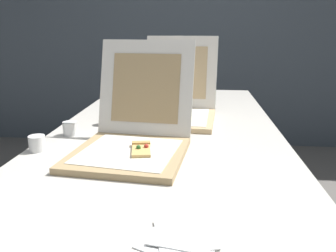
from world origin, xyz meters
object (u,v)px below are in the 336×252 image
pizza_box_middle (176,107)px  cup_white_mid (107,118)px  napkin_pile (183,235)px  table (167,140)px  cup_white_near_center (70,128)px  cup_white_far (127,105)px  pizza_box_front (133,137)px  cup_white_near_left (37,143)px

pizza_box_middle → cup_white_mid: size_ratio=8.31×
napkin_pile → table: bearing=98.1°
pizza_box_middle → cup_white_near_center: size_ratio=8.31×
cup_white_far → napkin_pile: cup_white_far is taller
pizza_box_front → cup_white_near_center: 0.34m
cup_white_far → table: bearing=-54.6°
pizza_box_front → pizza_box_middle: size_ratio=1.07×
pizza_box_middle → table: bearing=-92.9°
pizza_box_middle → cup_white_mid: bearing=-151.7°
table → cup_white_near_left: 0.53m
pizza_box_front → cup_white_near_center: size_ratio=8.86×
pizza_box_middle → cup_white_mid: (-0.30, -0.13, -0.03)m
pizza_box_middle → napkin_pile: 0.97m
cup_white_mid → cup_white_far: size_ratio=1.00×
table → pizza_box_front: 0.31m
pizza_box_front → cup_white_near_left: bearing=-170.7°
cup_white_near_left → napkin_pile: size_ratio=0.30×
table → cup_white_far: cup_white_far is taller
pizza_box_middle → cup_white_far: pizza_box_middle is taller
cup_white_near_left → pizza_box_front: bearing=3.2°
cup_white_mid → cup_white_near_center: 0.20m
pizza_box_middle → cup_white_near_left: (-0.46, -0.49, -0.03)m
pizza_box_middle → napkin_pile: (0.08, -0.96, -0.05)m
pizza_box_middle → cup_white_far: (-0.27, 0.15, -0.03)m
table → cup_white_near_left: (-0.43, -0.30, 0.07)m
cup_white_far → cup_white_near_center: size_ratio=1.00×
table → cup_white_near_left: size_ratio=34.89×
cup_white_near_left → table: bearing=35.0°
table → cup_white_mid: cup_white_mid is taller
cup_white_mid → cup_white_far: same height
table → cup_white_mid: 0.29m
cup_white_mid → cup_white_far: (0.04, 0.28, 0.00)m
cup_white_far → napkin_pile: 1.17m
cup_white_near_left → napkin_pile: (0.54, -0.47, -0.02)m
pizza_box_front → cup_white_far: size_ratio=8.86×
table → napkin_pile: bearing=-81.9°
cup_white_far → cup_white_near_left: bearing=-106.3°
table → cup_white_near_center: size_ratio=34.89×
pizza_box_front → cup_white_near_center: bearing=155.8°
cup_white_far → pizza_box_front: bearing=-76.2°
cup_white_mid → cup_white_near_left: (-0.15, -0.36, 0.00)m
table → pizza_box_front: bearing=-107.6°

